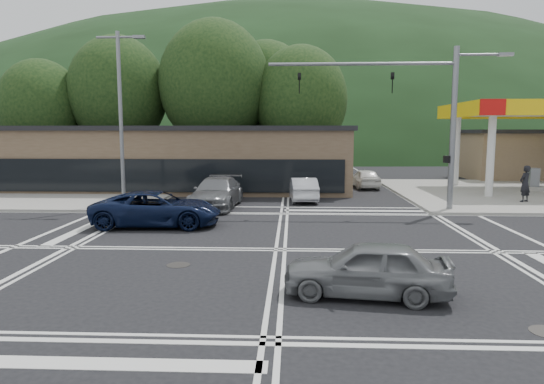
{
  "coord_description": "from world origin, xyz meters",
  "views": [
    {
      "loc": [
        0.41,
        -15.94,
        3.97
      ],
      "look_at": [
        -0.47,
        4.48,
        1.4
      ],
      "focal_mm": 32.0,
      "sensor_mm": 36.0,
      "label": 1
    }
  ],
  "objects_px": {
    "car_queue_b": "(365,178)",
    "car_northbound": "(217,193)",
    "car_blue_west": "(157,209)",
    "car_queue_a": "(303,189)",
    "pedestrian": "(525,184)",
    "car_grey_center": "(367,269)"
  },
  "relations": [
    {
      "from": "car_queue_b",
      "to": "car_northbound",
      "type": "relative_size",
      "value": 0.73
    },
    {
      "from": "car_blue_west",
      "to": "car_queue_a",
      "type": "bearing_deg",
      "value": -41.6
    },
    {
      "from": "car_blue_west",
      "to": "pedestrian",
      "type": "xyz_separation_m",
      "value": [
        18.29,
        6.83,
        0.4
      ]
    },
    {
      "from": "car_grey_center",
      "to": "car_northbound",
      "type": "xyz_separation_m",
      "value": [
        -5.76,
        13.5,
        0.1
      ]
    },
    {
      "from": "car_blue_west",
      "to": "car_grey_center",
      "type": "distance_m",
      "value": 11.25
    },
    {
      "from": "car_northbound",
      "to": "car_grey_center",
      "type": "bearing_deg",
      "value": -63.67
    },
    {
      "from": "car_queue_a",
      "to": "car_queue_b",
      "type": "distance_m",
      "value": 7.97
    },
    {
      "from": "car_blue_west",
      "to": "car_queue_a",
      "type": "distance_m",
      "value": 10.0
    },
    {
      "from": "car_blue_west",
      "to": "car_queue_a",
      "type": "height_order",
      "value": "car_blue_west"
    },
    {
      "from": "car_blue_west",
      "to": "car_queue_a",
      "type": "xyz_separation_m",
      "value": [
        6.29,
        7.78,
        -0.07
      ]
    },
    {
      "from": "car_grey_center",
      "to": "car_queue_a",
      "type": "xyz_separation_m",
      "value": [
        -1.2,
        16.18,
        -0.01
      ]
    },
    {
      "from": "car_blue_west",
      "to": "car_northbound",
      "type": "xyz_separation_m",
      "value": [
        1.73,
        5.1,
        0.04
      ]
    },
    {
      "from": "car_queue_a",
      "to": "car_queue_b",
      "type": "xyz_separation_m",
      "value": [
        4.5,
        6.58,
        0.0
      ]
    },
    {
      "from": "car_queue_b",
      "to": "pedestrian",
      "type": "distance_m",
      "value": 10.64
    },
    {
      "from": "car_queue_a",
      "to": "car_northbound",
      "type": "xyz_separation_m",
      "value": [
        -4.56,
        -2.68,
        0.11
      ]
    },
    {
      "from": "car_queue_a",
      "to": "pedestrian",
      "type": "distance_m",
      "value": 12.05
    },
    {
      "from": "car_grey_center",
      "to": "car_northbound",
      "type": "bearing_deg",
      "value": -148.82
    },
    {
      "from": "car_grey_center",
      "to": "car_queue_b",
      "type": "distance_m",
      "value": 22.99
    },
    {
      "from": "car_grey_center",
      "to": "pedestrian",
      "type": "relative_size",
      "value": 2.01
    },
    {
      "from": "car_grey_center",
      "to": "car_blue_west",
      "type": "bearing_deg",
      "value": -130.2
    },
    {
      "from": "car_grey_center",
      "to": "car_queue_a",
      "type": "relative_size",
      "value": 0.98
    },
    {
      "from": "car_northbound",
      "to": "pedestrian",
      "type": "height_order",
      "value": "pedestrian"
    }
  ]
}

